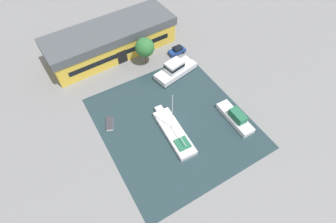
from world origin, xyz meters
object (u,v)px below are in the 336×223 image
small_dinghy (110,123)px  warehouse_building (111,40)px  quay_tree_near_building (145,47)px  parked_car (177,50)px  sailboat_moored (174,132)px  motor_cruiser (175,70)px  cabin_boat (236,117)px

small_dinghy → warehouse_building: bearing=88.0°
quay_tree_near_building → parked_car: (8.18, -0.78, -3.68)m
sailboat_moored → motor_cruiser: bearing=60.5°
parked_car → small_dinghy: parked_car is taller
quay_tree_near_building → motor_cruiser: 8.48m
motor_cruiser → cabin_boat: bearing=179.1°
motor_cruiser → small_dinghy: size_ratio=3.13×
quay_tree_near_building → sailboat_moored: bearing=-103.3°
warehouse_building → cabin_boat: warehouse_building is taller
quay_tree_near_building → small_dinghy: quay_tree_near_building is taller
warehouse_building → parked_car: (13.07, -8.72, -2.54)m
motor_cruiser → small_dinghy: 19.23m
parked_car → small_dinghy: size_ratio=1.23×
parked_car → sailboat_moored: size_ratio=0.33×
warehouse_building → cabin_boat: size_ratio=3.56×
quay_tree_near_building → sailboat_moored: size_ratio=0.53×
motor_cruiser → cabin_boat: size_ratio=1.21×
warehouse_building → motor_cruiser: (8.82, -14.72, -2.12)m
sailboat_moored → small_dinghy: 12.60m
small_dinghy → sailboat_moored: bearing=-17.1°
small_dinghy → motor_cruiser: bearing=40.1°
quay_tree_near_building → parked_car: quay_tree_near_building is taller
motor_cruiser → small_dinghy: bearing=95.2°
parked_car → cabin_boat: size_ratio=0.48×
parked_car → sailboat_moored: 23.63m
cabin_boat → quay_tree_near_building: bearing=107.4°
motor_cruiser → cabin_boat: motor_cruiser is taller
parked_car → small_dinghy: 25.42m
quay_tree_near_building → parked_car: 9.00m
parked_car → small_dinghy: bearing=115.5°
quay_tree_near_building → cabin_boat: size_ratio=0.77×
quay_tree_near_building → motor_cruiser: bearing=-59.9°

